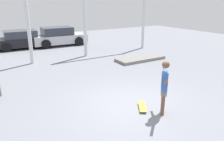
# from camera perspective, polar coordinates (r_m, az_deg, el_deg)

# --- Properties ---
(ground_plane) EXTENTS (36.00, 36.00, 0.00)m
(ground_plane) POSITION_cam_1_polar(r_m,az_deg,el_deg) (7.50, 5.44, -9.08)
(ground_plane) COLOR slate
(skateboarder) EXTENTS (0.99, 1.09, 1.72)m
(skateboarder) POSITION_cam_1_polar(r_m,az_deg,el_deg) (6.73, 13.50, -3.57)
(skateboarder) COLOR brown
(skateboarder) RESTS_ON ground_plane
(skateboard) EXTENTS (0.60, 0.76, 0.08)m
(skateboard) POSITION_cam_1_polar(r_m,az_deg,el_deg) (7.33, 7.89, -9.31)
(skateboard) COLOR gold
(skateboard) RESTS_ON ground_plane
(manual_pad) EXTENTS (2.97, 1.17, 0.17)m
(manual_pad) POSITION_cam_1_polar(r_m,az_deg,el_deg) (13.09, 7.39, 3.08)
(manual_pad) COLOR slate
(manual_pad) RESTS_ON ground_plane
(canopy_support_right) EXTENTS (4.84, 0.20, 5.22)m
(canopy_support_right) POSITION_cam_1_polar(r_m,az_deg,el_deg) (14.84, 1.22, 17.00)
(canopy_support_right) COLOR silver
(canopy_support_right) RESTS_ON ground_plane
(parked_car_black) EXTENTS (4.05, 2.07, 1.31)m
(parked_car_black) POSITION_cam_1_polar(r_m,az_deg,el_deg) (17.54, -22.35, 7.48)
(parked_car_black) COLOR black
(parked_car_black) RESTS_ON ground_plane
(parked_car_silver) EXTENTS (4.17, 2.08, 1.43)m
(parked_car_silver) POSITION_cam_1_polar(r_m,az_deg,el_deg) (17.75, -13.69, 8.60)
(parked_car_silver) COLOR #B7BABF
(parked_car_silver) RESTS_ON ground_plane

